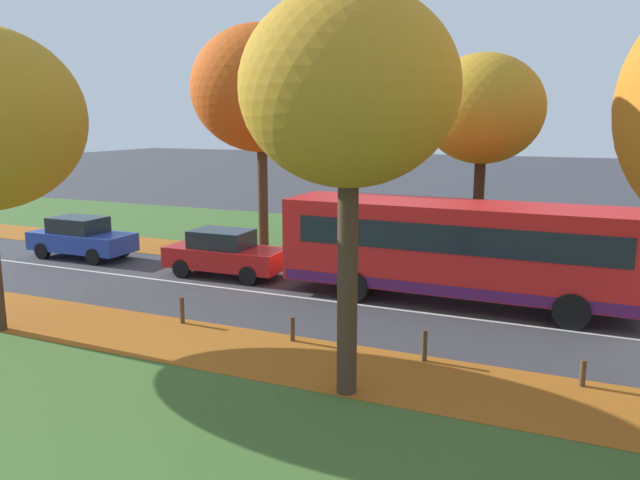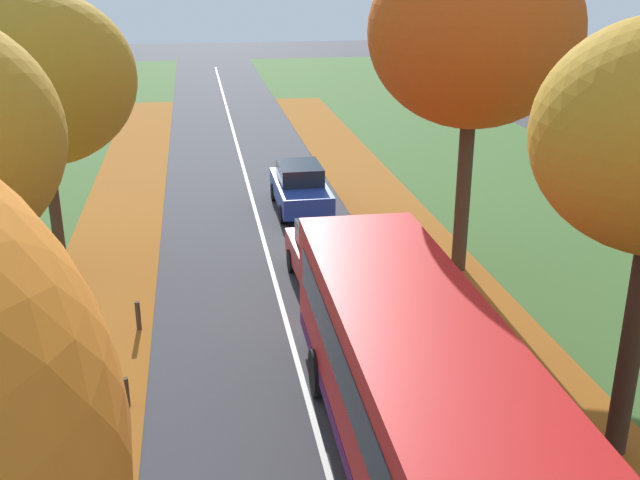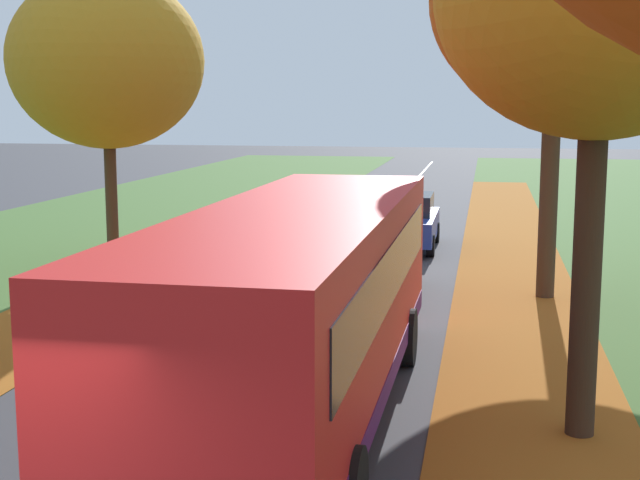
# 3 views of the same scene
# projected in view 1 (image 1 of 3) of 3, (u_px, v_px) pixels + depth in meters

# --- Properties ---
(leaf_litter_left) EXTENTS (2.80, 60.00, 0.00)m
(leaf_litter_left) POSITION_uv_depth(u_px,v_px,m) (122.00, 330.00, 16.18)
(leaf_litter_left) COLOR #9E5619
(leaf_litter_left) RESTS_ON grass_verge_left
(grass_verge_right) EXTENTS (12.00, 90.00, 0.01)m
(grass_verge_right) POSITION_uv_depth(u_px,v_px,m) (217.00, 229.00, 30.95)
(grass_verge_right) COLOR #3D6028
(grass_verge_right) RESTS_ON ground
(leaf_litter_right) EXTENTS (2.80, 60.00, 0.00)m
(leaf_litter_right) POSITION_uv_depth(u_px,v_px,m) (283.00, 259.00, 24.45)
(leaf_litter_right) COLOR #9E5619
(leaf_litter_right) RESTS_ON grass_verge_right
(road_centre_line) EXTENTS (0.12, 80.00, 0.01)m
(road_centre_line) POSITION_uv_depth(u_px,v_px,m) (78.00, 270.00, 22.68)
(road_centre_line) COLOR silver
(road_centre_line) RESTS_ON ground
(tree_left_near) EXTENTS (4.06, 4.06, 7.77)m
(tree_left_near) POSITION_uv_depth(u_px,v_px,m) (349.00, 90.00, 11.39)
(tree_left_near) COLOR #422D1E
(tree_left_near) RESTS_ON ground
(tree_right_near) EXTENTS (4.10, 4.10, 7.57)m
(tree_right_near) POSITION_uv_depth(u_px,v_px,m) (483.00, 110.00, 20.99)
(tree_right_near) COLOR #382619
(tree_right_near) RESTS_ON ground
(tree_right_mid) EXTENTS (5.46, 5.46, 9.02)m
(tree_right_mid) POSITION_uv_depth(u_px,v_px,m) (261.00, 89.00, 24.25)
(tree_right_mid) COLOR #422D1E
(tree_right_mid) RESTS_ON ground
(bollard_second) EXTENTS (0.12, 0.12, 0.57)m
(bollard_second) POSITION_uv_depth(u_px,v_px,m) (583.00, 373.00, 12.72)
(bollard_second) COLOR #4C3823
(bollard_second) RESTS_ON ground
(bollard_third) EXTENTS (0.12, 0.12, 0.74)m
(bollard_third) POSITION_uv_depth(u_px,v_px,m) (425.00, 346.00, 14.03)
(bollard_third) COLOR #4C3823
(bollard_third) RESTS_ON ground
(bollard_fourth) EXTENTS (0.12, 0.12, 0.62)m
(bollard_fourth) POSITION_uv_depth(u_px,v_px,m) (292.00, 329.00, 15.32)
(bollard_fourth) COLOR #4C3823
(bollard_fourth) RESTS_ON ground
(bollard_fifth) EXTENTS (0.12, 0.12, 0.72)m
(bollard_fifth) POSITION_uv_depth(u_px,v_px,m) (182.00, 310.00, 16.65)
(bollard_fifth) COLOR #4C3823
(bollard_fifth) RESTS_ON ground
(bus) EXTENTS (2.73, 10.42, 2.98)m
(bus) POSITION_uv_depth(u_px,v_px,m) (460.00, 247.00, 18.31)
(bus) COLOR red
(bus) RESTS_ON ground
(car_red_lead) EXTENTS (1.88, 4.25, 1.62)m
(car_red_lead) POSITION_uv_depth(u_px,v_px,m) (225.00, 253.00, 21.63)
(car_red_lead) COLOR #B21919
(car_red_lead) RESTS_ON ground
(car_blue_following) EXTENTS (1.79, 4.20, 1.62)m
(car_blue_following) POSITION_uv_depth(u_px,v_px,m) (81.00, 238.00, 24.48)
(car_blue_following) COLOR #233D9E
(car_blue_following) RESTS_ON ground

